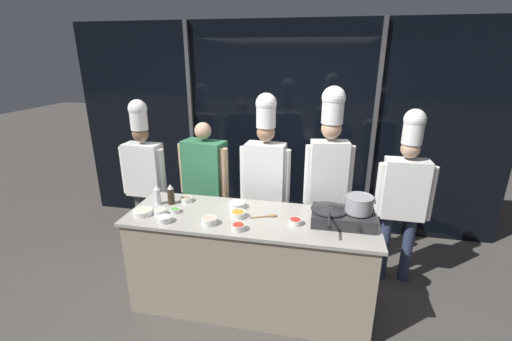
{
  "coord_description": "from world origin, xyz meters",
  "views": [
    {
      "loc": [
        0.6,
        -2.67,
        2.31
      ],
      "look_at": [
        0.0,
        0.25,
        1.28
      ],
      "focal_mm": 24.0,
      "sensor_mm": 36.0,
      "label": 1
    }
  ],
  "objects_px": {
    "prep_bowl_chili_flakes": "(238,227)",
    "prep_bowl_chicken": "(160,212)",
    "frying_pan": "(329,207)",
    "squeeze_bottle_clear": "(157,195)",
    "stock_pot": "(359,204)",
    "prep_bowl_mushrooms": "(186,199)",
    "chef_head": "(144,169)",
    "portable_stove": "(343,217)",
    "prep_bowl_noodles": "(143,212)",
    "prep_bowl_rice": "(164,219)",
    "squeeze_bottle_soy": "(171,195)",
    "chef_pastry": "(404,188)",
    "prep_bowl_shrimp": "(209,220)",
    "prep_bowl_scallions": "(175,210)",
    "serving_spoon_slotted": "(269,216)",
    "chef_line": "(329,167)",
    "prep_bowl_bell_pepper": "(295,221)",
    "prep_bowl_carrots": "(238,214)",
    "chef_sous": "(265,170)",
    "prep_bowl_bean_sprouts": "(237,204)",
    "person_guest": "(205,178)"
  },
  "relations": [
    {
      "from": "prep_bowl_carrots",
      "to": "chef_pastry",
      "type": "distance_m",
      "value": 1.67
    },
    {
      "from": "prep_bowl_chili_flakes",
      "to": "chef_line",
      "type": "distance_m",
      "value": 1.19
    },
    {
      "from": "squeeze_bottle_soy",
      "to": "prep_bowl_rice",
      "type": "bearing_deg",
      "value": -74.07
    },
    {
      "from": "serving_spoon_slotted",
      "to": "chef_pastry",
      "type": "relative_size",
      "value": 0.13
    },
    {
      "from": "prep_bowl_shrimp",
      "to": "prep_bowl_chicken",
      "type": "xyz_separation_m",
      "value": [
        -0.49,
        0.08,
        -0.0
      ]
    },
    {
      "from": "prep_bowl_chili_flakes",
      "to": "chef_head",
      "type": "relative_size",
      "value": 0.06
    },
    {
      "from": "portable_stove",
      "to": "prep_bowl_noodles",
      "type": "relative_size",
      "value": 3.05
    },
    {
      "from": "portable_stove",
      "to": "squeeze_bottle_clear",
      "type": "height_order",
      "value": "squeeze_bottle_clear"
    },
    {
      "from": "prep_bowl_bean_sprouts",
      "to": "prep_bowl_chicken",
      "type": "height_order",
      "value": "prep_bowl_bean_sprouts"
    },
    {
      "from": "prep_bowl_rice",
      "to": "prep_bowl_chicken",
      "type": "bearing_deg",
      "value": 129.75
    },
    {
      "from": "prep_bowl_bean_sprouts",
      "to": "person_guest",
      "type": "xyz_separation_m",
      "value": [
        -0.53,
        0.61,
        -0.0
      ]
    },
    {
      "from": "prep_bowl_chili_flakes",
      "to": "serving_spoon_slotted",
      "type": "xyz_separation_m",
      "value": [
        0.21,
        0.29,
        -0.02
      ]
    },
    {
      "from": "squeeze_bottle_soy",
      "to": "prep_bowl_noodles",
      "type": "relative_size",
      "value": 1.15
    },
    {
      "from": "prep_bowl_shrimp",
      "to": "prep_bowl_scallions",
      "type": "height_order",
      "value": "prep_bowl_shrimp"
    },
    {
      "from": "stock_pot",
      "to": "prep_bowl_mushrooms",
      "type": "distance_m",
      "value": 1.62
    },
    {
      "from": "portable_stove",
      "to": "prep_bowl_mushrooms",
      "type": "bearing_deg",
      "value": 174.12
    },
    {
      "from": "portable_stove",
      "to": "prep_bowl_rice",
      "type": "height_order",
      "value": "portable_stove"
    },
    {
      "from": "prep_bowl_noodles",
      "to": "chef_line",
      "type": "xyz_separation_m",
      "value": [
        1.62,
        0.82,
        0.27
      ]
    },
    {
      "from": "prep_bowl_chicken",
      "to": "prep_bowl_bell_pepper",
      "type": "relative_size",
      "value": 0.96
    },
    {
      "from": "prep_bowl_scallions",
      "to": "person_guest",
      "type": "xyz_separation_m",
      "value": [
        -0.0,
        0.83,
        0.01
      ]
    },
    {
      "from": "frying_pan",
      "to": "chef_sous",
      "type": "distance_m",
      "value": 0.95
    },
    {
      "from": "frying_pan",
      "to": "squeeze_bottle_clear",
      "type": "height_order",
      "value": "squeeze_bottle_clear"
    },
    {
      "from": "squeeze_bottle_soy",
      "to": "chef_pastry",
      "type": "bearing_deg",
      "value": 14.38
    },
    {
      "from": "chef_sous",
      "to": "portable_stove",
      "type": "bearing_deg",
      "value": 143.7
    },
    {
      "from": "prep_bowl_chicken",
      "to": "prep_bowl_bell_pepper",
      "type": "xyz_separation_m",
      "value": [
        1.21,
        0.07,
        -0.0
      ]
    },
    {
      "from": "prep_bowl_scallions",
      "to": "chef_head",
      "type": "bearing_deg",
      "value": 133.35
    },
    {
      "from": "prep_bowl_noodles",
      "to": "chef_line",
      "type": "bearing_deg",
      "value": 26.9
    },
    {
      "from": "prep_bowl_bean_sprouts",
      "to": "serving_spoon_slotted",
      "type": "xyz_separation_m",
      "value": [
        0.33,
        -0.13,
        -0.02
      ]
    },
    {
      "from": "squeeze_bottle_soy",
      "to": "chef_sous",
      "type": "distance_m",
      "value": 1.01
    },
    {
      "from": "stock_pot",
      "to": "prep_bowl_rice",
      "type": "height_order",
      "value": "stock_pot"
    },
    {
      "from": "chef_head",
      "to": "chef_sous",
      "type": "bearing_deg",
      "value": -177.86
    },
    {
      "from": "squeeze_bottle_soy",
      "to": "prep_bowl_shrimp",
      "type": "bearing_deg",
      "value": -33.11
    },
    {
      "from": "prep_bowl_carrots",
      "to": "chef_head",
      "type": "height_order",
      "value": "chef_head"
    },
    {
      "from": "prep_bowl_rice",
      "to": "prep_bowl_chili_flakes",
      "type": "xyz_separation_m",
      "value": [
        0.66,
        -0.01,
        -0.0
      ]
    },
    {
      "from": "prep_bowl_chili_flakes",
      "to": "chef_sous",
      "type": "height_order",
      "value": "chef_sous"
    },
    {
      "from": "prep_bowl_chicken",
      "to": "prep_bowl_noodles",
      "type": "bearing_deg",
      "value": -169.0
    },
    {
      "from": "prep_bowl_noodles",
      "to": "prep_bowl_shrimp",
      "type": "bearing_deg",
      "value": -4.49
    },
    {
      "from": "prep_bowl_chili_flakes",
      "to": "prep_bowl_bell_pepper",
      "type": "height_order",
      "value": "prep_bowl_chili_flakes"
    },
    {
      "from": "squeeze_bottle_clear",
      "to": "prep_bowl_shrimp",
      "type": "xyz_separation_m",
      "value": [
        0.61,
        -0.28,
        -0.06
      ]
    },
    {
      "from": "prep_bowl_carrots",
      "to": "chef_line",
      "type": "relative_size",
      "value": 0.07
    },
    {
      "from": "prep_bowl_rice",
      "to": "chef_line",
      "type": "distance_m",
      "value": 1.66
    },
    {
      "from": "prep_bowl_bean_sprouts",
      "to": "prep_bowl_scallions",
      "type": "distance_m",
      "value": 0.57
    },
    {
      "from": "prep_bowl_carrots",
      "to": "chef_line",
      "type": "height_order",
      "value": "chef_line"
    },
    {
      "from": "squeeze_bottle_soy",
      "to": "chef_line",
      "type": "distance_m",
      "value": 1.58
    },
    {
      "from": "squeeze_bottle_soy",
      "to": "chef_head",
      "type": "xyz_separation_m",
      "value": [
        -0.59,
        0.57,
        0.03
      ]
    },
    {
      "from": "chef_pastry",
      "to": "squeeze_bottle_soy",
      "type": "bearing_deg",
      "value": 15.21
    },
    {
      "from": "portable_stove",
      "to": "prep_bowl_scallions",
      "type": "relative_size",
      "value": 5.54
    },
    {
      "from": "prep_bowl_chili_flakes",
      "to": "prep_bowl_chicken",
      "type": "bearing_deg",
      "value": 170.36
    },
    {
      "from": "prep_bowl_carrots",
      "to": "prep_bowl_rice",
      "type": "bearing_deg",
      "value": -159.9
    },
    {
      "from": "prep_bowl_rice",
      "to": "prep_bowl_bell_pepper",
      "type": "height_order",
      "value": "prep_bowl_rice"
    }
  ]
}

